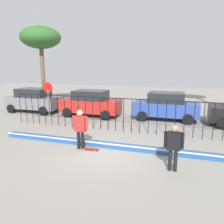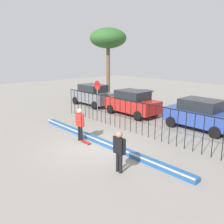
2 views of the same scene
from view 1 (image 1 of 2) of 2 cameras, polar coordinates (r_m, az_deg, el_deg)
The scene contains 11 objects.
ground_plane at distance 9.93m, azimuth -1.92°, elevation -10.17°, with size 60.00×60.00×0.00m, color gray.
bowl_coping_ledge at distance 10.41m, azimuth -0.82°, elevation -8.39°, with size 11.00×0.40×0.27m.
perimeter_fence at distance 12.56m, azimuth 2.98°, elevation 0.14°, with size 14.04×0.04×1.92m.
skateboarder at distance 10.05m, azimuth -8.12°, elevation -3.52°, with size 0.73×0.27×1.80m.
skateboard at distance 10.19m, azimuth -5.69°, elevation -9.29°, with size 0.80×0.20×0.07m.
camera_operator at distance 8.23m, azimuth 15.42°, elevation -7.76°, with size 0.69×0.26×1.71m.
parked_car_gray at distance 19.02m, azimuth -19.24°, elevation 2.93°, with size 4.30×2.12×1.90m.
parked_car_red at distance 16.58m, azimuth -5.41°, elevation 2.30°, with size 4.30×2.12×1.90m.
parked_car_blue at distance 15.77m, azimuth 13.59°, elevation 1.52°, with size 4.30×2.12×1.90m.
stop_sign at distance 16.81m, azimuth -15.94°, elevation 4.25°, with size 0.76×0.07×2.50m.
palm_tree_short at distance 21.36m, azimuth -17.69°, elevation 17.36°, with size 3.48×3.48×7.00m.
Camera 1 is at (3.10, -8.66, 3.75)m, focal length 35.93 mm.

